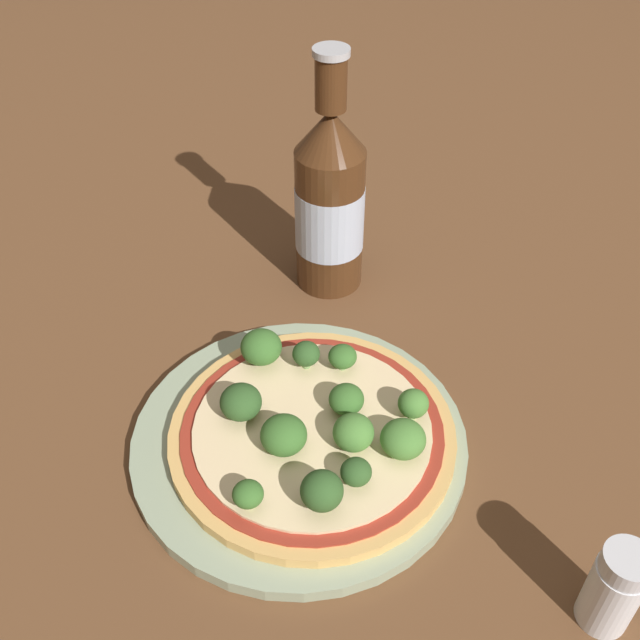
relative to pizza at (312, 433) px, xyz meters
The scene contains 17 objects.
ground_plane 0.02m from the pizza, behind, with size 3.00×3.00×0.00m, color brown.
plate 0.02m from the pizza, 138.35° to the right, with size 0.27×0.27×0.01m.
pizza is the anchor object (origin of this frame).
broccoli_floret_0 0.08m from the pizza, 41.65° to the right, with size 0.03×0.03×0.03m.
broccoli_floret_1 0.08m from the pizza, 24.36° to the left, with size 0.03×0.03×0.03m.
broccoli_floret_2 0.04m from the pizza, 95.35° to the right, with size 0.04×0.04×0.03m.
broccoli_floret_3 0.08m from the pizza, 50.20° to the left, with size 0.02×0.02×0.03m.
broccoli_floret_4 0.06m from the pizza, 149.79° to the right, with size 0.03×0.03×0.03m.
broccoli_floret_5 0.07m from the pizza, 137.25° to the left, with size 0.02×0.02×0.03m.
broccoli_floret_6 0.09m from the pizza, 79.25° to the right, with size 0.02×0.02×0.02m.
broccoli_floret_7 0.07m from the pizza, 111.54° to the left, with size 0.02×0.02×0.02m.
broccoli_floret_8 0.09m from the pizza, 163.39° to the left, with size 0.04×0.04×0.03m.
broccoli_floret_9 0.04m from the pizza, 74.97° to the left, with size 0.03×0.03×0.03m.
broccoli_floret_10 0.04m from the pizza, 14.36° to the left, with size 0.03×0.03×0.03m.
broccoli_floret_11 0.06m from the pizza, 15.98° to the right, with size 0.02×0.02×0.02m.
beer_bottle 0.23m from the pizza, 128.52° to the left, with size 0.07×0.07×0.24m.
pepper_shaker 0.24m from the pizza, ahead, with size 0.03×0.03×0.07m.
Camera 1 is at (0.27, -0.28, 0.48)m, focal length 42.00 mm.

